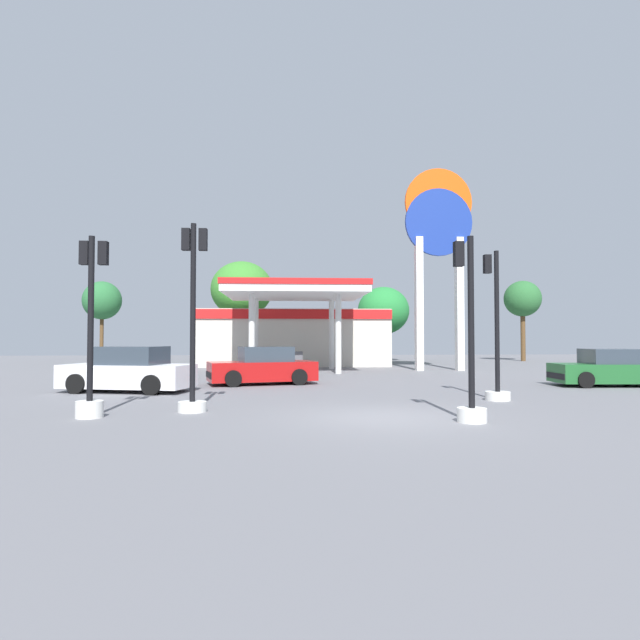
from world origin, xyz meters
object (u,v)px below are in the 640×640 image
station_pole_sign (439,243)px  car_1 (608,369)px  traffic_signal_1 (193,339)px  traffic_signal_2 (91,351)px  car_2 (129,371)px  tree_1 (242,289)px  car_0 (263,367)px  tree_3 (523,299)px  tree_2 (383,311)px  traffic_signal_3 (470,364)px  tree_0 (102,301)px  traffic_signal_0 (496,355)px

station_pole_sign → car_1: bearing=-69.9°
traffic_signal_1 → traffic_signal_2: bearing=-159.6°
station_pole_sign → traffic_signal_1: 20.56m
car_2 → tree_1: tree_1 is taller
car_0 → tree_1: size_ratio=0.59×
car_2 → tree_1: (2.15, 22.64, 4.89)m
traffic_signal_2 → tree_3: 37.21m
station_pole_sign → traffic_signal_2: (-13.47, -17.17, -5.78)m
tree_2 → traffic_signal_3: bearing=-96.9°
traffic_signal_1 → tree_0: 29.29m
car_0 → traffic_signal_3: bearing=-63.4°
traffic_signal_1 → tree_3: (21.34, 27.74, 3.05)m
car_1 → traffic_signal_0: (-6.18, -4.32, 0.70)m
tree_2 → tree_1: bearing=-179.0°
station_pole_sign → traffic_signal_3: size_ratio=2.78×
traffic_signal_3 → tree_1: size_ratio=0.54×
traffic_signal_3 → tree_2: bearing=83.1°
car_1 → traffic_signal_2: (-17.18, -7.06, 0.93)m
car_2 → station_pole_sign: bearing=37.7°
car_1 → car_2: car_2 is taller
traffic_signal_1 → tree_2: bearing=70.1°
car_0 → tree_3: bearing=44.9°
tree_0 → tree_3: tree_3 is taller
station_pole_sign → tree_2: 12.27m
traffic_signal_1 → car_2: bearing=120.5°
traffic_signal_3 → tree_3: tree_3 is taller
traffic_signal_0 → traffic_signal_2: (-10.99, -2.75, 0.22)m
station_pole_sign → tree_2: size_ratio=1.98×
station_pole_sign → traffic_signal_3: bearing=-104.3°
car_1 → tree_3: 22.85m
station_pole_sign → traffic_signal_1: station_pole_sign is taller
tree_1 → tree_3: (22.28, -0.15, -0.69)m
tree_0 → tree_2: size_ratio=1.03×
tree_2 → tree_3: 11.21m
traffic_signal_3 → tree_2: 30.54m
station_pole_sign → tree_3: (10.12, 11.41, -2.44)m
traffic_signal_0 → traffic_signal_2: 11.33m
station_pole_sign → traffic_signal_2: size_ratio=2.70×
car_1 → traffic_signal_0: traffic_signal_0 is taller
car_2 → traffic_signal_2: bearing=-82.2°
car_0 → traffic_signal_0: 9.48m
tree_0 → tree_2: (21.34, 1.15, -0.61)m
tree_1 → tree_2: tree_1 is taller
tree_0 → traffic_signal_2: bearing=-72.2°
car_1 → tree_2: bearing=102.3°
station_pole_sign → car_1: station_pole_sign is taller
traffic_signal_1 → traffic_signal_2: traffic_signal_1 is taller
car_1 → traffic_signal_3: traffic_signal_3 is taller
traffic_signal_1 → tree_3: bearing=52.4°
station_pole_sign → tree_3: station_pole_sign is taller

